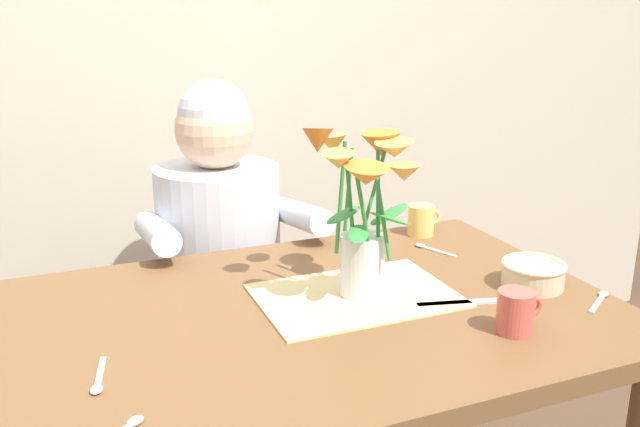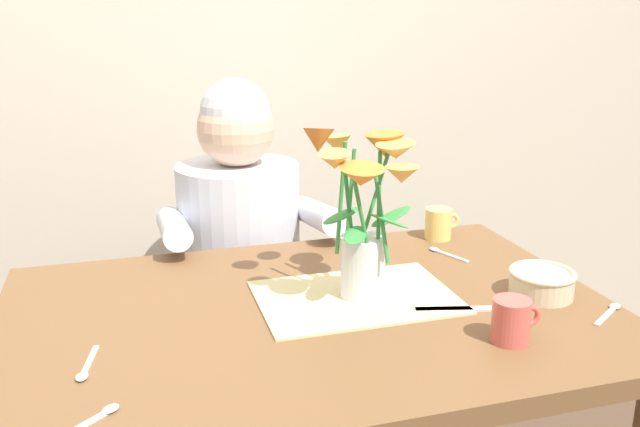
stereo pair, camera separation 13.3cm
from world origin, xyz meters
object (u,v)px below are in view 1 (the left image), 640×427
Objects in this scene: flower_vase at (364,205)px; ceramic_bowl at (533,273)px; ceramic_mug at (421,220)px; dinner_knife at (463,303)px; coffee_cup at (516,312)px; seated_person at (222,283)px.

flower_vase is 2.59× the size of ceramic_bowl.
ceramic_bowl is 0.39m from ceramic_mug.
flower_vase reaches higher than ceramic_mug.
flower_vase is at bearing 165.57° from ceramic_bowl.
ceramic_mug is at bearing 96.29° from ceramic_bowl.
ceramic_mug is at bearing 84.49° from dinner_knife.
ceramic_mug is at bearing 43.44° from flower_vase.
ceramic_bowl is at bearing 43.23° from coffee_cup.
ceramic_bowl is at bearing -83.71° from ceramic_mug.
flower_vase reaches higher than coffee_cup.
seated_person is 0.60m from ceramic_mug.
ceramic_mug is at bearing -28.92° from seated_person.
flower_vase is at bearing 160.54° from dinner_knife.
flower_vase is (0.15, -0.59, 0.37)m from seated_person.
ceramic_bowl is at bearing -14.43° from flower_vase.
flower_vase is 0.40m from ceramic_bowl.
coffee_cup is (0.34, -0.85, 0.22)m from seated_person.
seated_person is 0.94m from coffee_cup.
dinner_knife is 2.04× the size of ceramic_mug.
coffee_cup is at bearing -68.31° from dinner_knife.
seated_person is at bearing 126.67° from ceramic_bowl.
flower_vase is 3.79× the size of coffee_cup.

